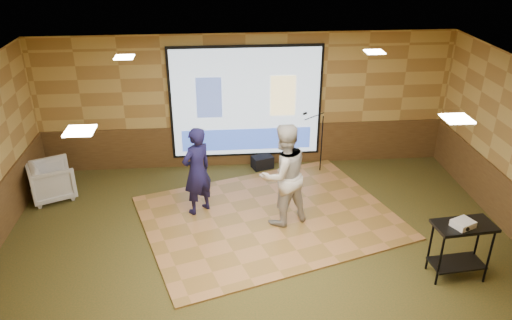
{
  "coord_description": "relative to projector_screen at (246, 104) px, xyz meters",
  "views": [
    {
      "loc": [
        -0.67,
        -6.83,
        5.13
      ],
      "look_at": [
        0.01,
        1.0,
        1.3
      ],
      "focal_mm": 35.0,
      "sensor_mm": 36.0,
      "label": 1
    }
  ],
  "objects": [
    {
      "name": "wainscot_back",
      "position": [
        0.0,
        0.04,
        -1.0
      ],
      "size": [
        9.0,
        0.04,
        0.95
      ],
      "primitive_type": "cube",
      "color": "#452D17",
      "rests_on": "ground"
    },
    {
      "name": "downlight_sw",
      "position": [
        -2.2,
        -4.94,
        1.5
      ],
      "size": [
        0.32,
        0.32,
        0.02
      ],
      "primitive_type": "cube",
      "color": "#FFE4BF",
      "rests_on": "room_shell"
    },
    {
      "name": "downlight_nw",
      "position": [
        -2.2,
        -1.64,
        1.5
      ],
      "size": [
        0.32,
        0.32,
        0.02
      ],
      "primitive_type": "cube",
      "color": "#FFE4BF",
      "rests_on": "room_shell"
    },
    {
      "name": "projector_screen",
      "position": [
        0.0,
        0.0,
        0.0
      ],
      "size": [
        3.32,
        0.06,
        2.52
      ],
      "color": "black",
      "rests_on": "room_shell"
    },
    {
      "name": "av_table",
      "position": [
        3.02,
        -4.23,
        -0.8
      ],
      "size": [
        0.91,
        0.48,
        0.96
      ],
      "rotation": [
        0.0,
        0.0,
        0.09
      ],
      "color": "black",
      "rests_on": "ground"
    },
    {
      "name": "downlight_ne",
      "position": [
        2.2,
        -1.64,
        1.5
      ],
      "size": [
        0.32,
        0.32,
        0.02
      ],
      "primitive_type": "cube",
      "color": "#FFE4BF",
      "rests_on": "room_shell"
    },
    {
      "name": "downlight_se",
      "position": [
        2.2,
        -4.94,
        1.5
      ],
      "size": [
        0.32,
        0.32,
        0.02
      ],
      "primitive_type": "cube",
      "color": "#FFE4BF",
      "rests_on": "room_shell"
    },
    {
      "name": "room_shell",
      "position": [
        0.0,
        -3.44,
        0.62
      ],
      "size": [
        9.04,
        7.04,
        3.02
      ],
      "color": "tan",
      "rests_on": "ground"
    },
    {
      "name": "mic_stand",
      "position": [
        1.56,
        -0.48,
        -0.98
      ],
      "size": [
        0.56,
        0.23,
        1.43
      ],
      "rotation": [
        0.0,
        0.0,
        -0.04
      ],
      "color": "black",
      "rests_on": "ground"
    },
    {
      "name": "banquet_chair",
      "position": [
        -4.0,
        -1.14,
        -1.1
      ],
      "size": [
        1.09,
        1.08,
        0.76
      ],
      "primitive_type": "imported",
      "rotation": [
        0.0,
        0.0,
        1.99
      ],
      "color": "gray",
      "rests_on": "ground"
    },
    {
      "name": "dance_floor",
      "position": [
        0.27,
        -2.3,
        -1.46
      ],
      "size": [
        5.37,
        4.67,
        0.03
      ],
      "primitive_type": "cube",
      "rotation": [
        0.0,
        0.0,
        0.31
      ],
      "color": "#A9713E",
      "rests_on": "ground"
    },
    {
      "name": "projector",
      "position": [
        2.96,
        -4.28,
        -0.46
      ],
      "size": [
        0.38,
        0.35,
        0.1
      ],
      "primitive_type": "cube",
      "rotation": [
        0.0,
        0.0,
        0.41
      ],
      "color": "silver",
      "rests_on": "av_table"
    },
    {
      "name": "player_left",
      "position": [
        -1.06,
        -1.98,
        -0.58
      ],
      "size": [
        0.75,
        0.72,
        1.73
      ],
      "primitive_type": "imported",
      "rotation": [
        0.0,
        0.0,
        3.83
      ],
      "color": "#171440",
      "rests_on": "dance_floor"
    },
    {
      "name": "player_right",
      "position": [
        0.49,
        -2.47,
        -0.48
      ],
      "size": [
        1.15,
        1.04,
        1.93
      ],
      "primitive_type": "imported",
      "rotation": [
        0.0,
        0.0,
        3.55
      ],
      "color": "beige",
      "rests_on": "dance_floor"
    },
    {
      "name": "duffel_bag",
      "position": [
        0.34,
        -0.19,
        -1.33
      ],
      "size": [
        0.53,
        0.43,
        0.28
      ],
      "primitive_type": "cube",
      "rotation": [
        0.0,
        0.0,
        0.34
      ],
      "color": "black",
      "rests_on": "ground"
    },
    {
      "name": "ground",
      "position": [
        0.0,
        -3.44,
        -1.47
      ],
      "size": [
        9.0,
        9.0,
        0.0
      ],
      "primitive_type": "plane",
      "color": "#2E3819",
      "rests_on": "ground"
    }
  ]
}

